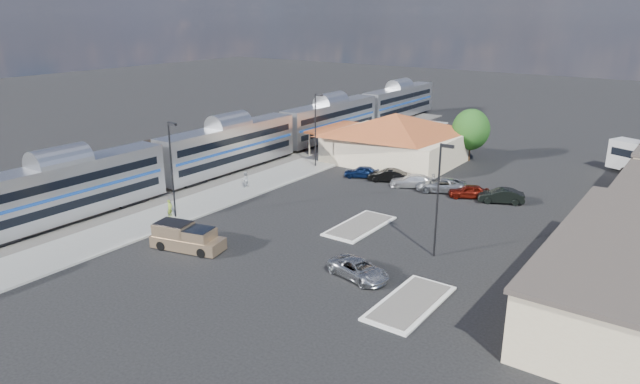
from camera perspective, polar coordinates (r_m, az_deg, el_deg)
The scene contains 22 objects.
ground at distance 51.23m, azimuth -0.99°, elevation -3.22°, with size 280.00×280.00×0.00m, color black.
railbed at distance 70.27m, azimuth -10.95°, elevation 2.33°, with size 16.00×100.00×0.12m, color #4C4944.
platform at distance 62.82m, azimuth -6.56°, elevation 0.74°, with size 5.50×92.00×0.18m, color gray.
passenger_train at distance 67.88m, azimuth -8.99°, elevation 4.35°, with size 3.00×104.00×5.55m.
freight_cars at distance 72.65m, azimuth -12.09°, elevation 4.28°, with size 2.80×46.00×4.00m.
station_depot at distance 72.26m, azimuth 7.45°, elevation 5.44°, with size 18.35×12.24×6.20m.
traffic_island_south at distance 50.66m, azimuth 4.01°, elevation -3.38°, with size 3.30×7.50×0.21m.
traffic_island_north at distance 38.31m, azimuth 8.99°, elevation -10.88°, with size 3.30×7.50×0.21m.
lamp_plat_s at distance 52.65m, azimuth -14.59°, elevation 2.88°, with size 1.08×0.25×9.00m.
lamp_plat_n at distance 68.44m, azimuth -0.40°, elevation 6.79°, with size 1.08×0.25×9.00m.
lamp_lot at distance 43.76m, azimuth 11.83°, elevation 0.10°, with size 1.08×0.25×9.00m.
tree_depot at distance 74.42m, azimuth 14.85°, elevation 6.06°, with size 4.71×4.71×6.63m.
pickup_truck at distance 46.80m, azimuth -13.09°, elevation -4.51°, with size 6.24×3.47×2.04m.
suv at distance 41.11m, azimuth 3.88°, elevation -7.72°, with size 2.23×4.84×1.34m, color #A0A3A8.
person_a at distance 54.04m, azimuth -14.79°, elevation -1.58°, with size 0.59×0.39×1.63m, color #A0C03C.
person_b at distance 61.59m, azimuth -7.50°, elevation 1.26°, with size 0.82×0.64×1.68m, color silver.
parked_car_a at distance 65.40m, azimuth 4.19°, elevation 2.04°, with size 1.62×4.03×1.37m, color #0E1E46.
parked_car_b at distance 64.11m, azimuth 6.77°, elevation 1.66°, with size 1.52×4.36×1.44m, color black.
parked_car_c at distance 62.46m, azimuth 9.20°, elevation 1.11°, with size 1.96×4.81×1.40m, color silver.
parked_car_d at distance 61.44m, azimuth 11.99°, elevation 0.70°, with size 2.46×5.33×1.48m, color gray.
parked_car_e at distance 60.06m, azimuth 14.66°, elevation 0.07°, with size 1.63×4.06×1.38m, color maroon.
parked_car_f at distance 59.35m, azimuth 17.64°, elevation -0.37°, with size 1.56×4.46×1.47m, color black.
Camera 1 is at (28.48, -38.46, 18.28)m, focal length 32.00 mm.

